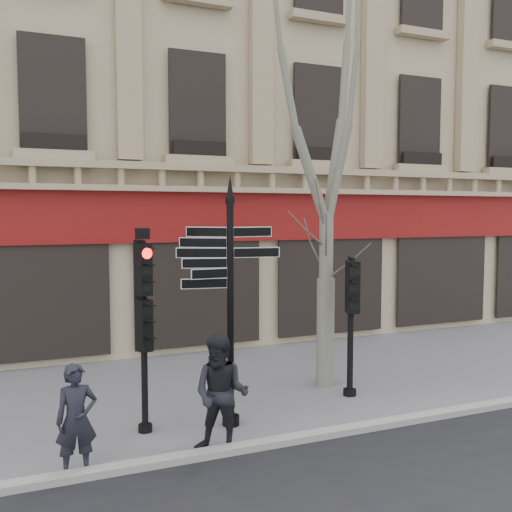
% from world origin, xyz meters
% --- Properties ---
extents(ground, '(80.00, 80.00, 0.00)m').
position_xyz_m(ground, '(0.00, 0.00, 0.00)').
color(ground, slate).
rests_on(ground, ground).
extents(kerb, '(80.00, 0.25, 0.12)m').
position_xyz_m(kerb, '(0.00, -1.40, 0.06)').
color(kerb, gray).
rests_on(kerb, ground).
extents(building, '(28.00, 15.52, 18.00)m').
position_xyz_m(building, '(0.00, 12.48, 8.99)').
color(building, tan).
rests_on(building, ground).
extents(fingerpost, '(2.32, 2.32, 4.34)m').
position_xyz_m(fingerpost, '(-1.00, -0.28, 2.92)').
color(fingerpost, black).
rests_on(fingerpost, ground).
extents(traffic_signal_main, '(0.44, 0.36, 3.45)m').
position_xyz_m(traffic_signal_main, '(-2.44, -0.01, 2.18)').
color(traffic_signal_main, black).
rests_on(traffic_signal_main, ground).
extents(traffic_signal_secondary, '(0.55, 0.47, 2.75)m').
position_xyz_m(traffic_signal_secondary, '(1.79, 0.31, 1.92)').
color(traffic_signal_secondary, black).
rests_on(traffic_signal_secondary, ground).
extents(plane_tree, '(3.36, 3.36, 8.93)m').
position_xyz_m(plane_tree, '(1.67, 1.11, 6.27)').
color(plane_tree, gray).
rests_on(plane_tree, ground).
extents(pedestrian_a, '(0.60, 0.42, 1.59)m').
position_xyz_m(pedestrian_a, '(-3.65, -1.22, 0.79)').
color(pedestrian_a, black).
rests_on(pedestrian_a, ground).
extents(pedestrian_b, '(1.13, 1.08, 1.84)m').
position_xyz_m(pedestrian_b, '(-1.52, -1.30, 0.92)').
color(pedestrian_b, black).
rests_on(pedestrian_b, ground).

